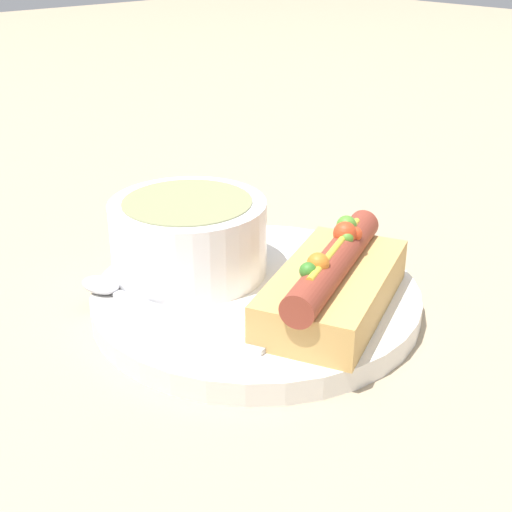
% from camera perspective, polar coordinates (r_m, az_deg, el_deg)
% --- Properties ---
extents(ground_plane, '(4.00, 4.00, 0.00)m').
position_cam_1_polar(ground_plane, '(0.55, -0.00, -4.18)').
color(ground_plane, tan).
extents(dinner_plate, '(0.25, 0.25, 0.02)m').
position_cam_1_polar(dinner_plate, '(0.54, -0.00, -3.39)').
color(dinner_plate, white).
rests_on(dinner_plate, ground_plane).
extents(hot_dog, '(0.16, 0.13, 0.06)m').
position_cam_1_polar(hot_dog, '(0.50, 6.22, -2.15)').
color(hot_dog, tan).
rests_on(hot_dog, dinner_plate).
extents(soup_bowl, '(0.12, 0.12, 0.06)m').
position_cam_1_polar(soup_bowl, '(0.55, -5.42, 1.84)').
color(soup_bowl, white).
rests_on(soup_bowl, dinner_plate).
extents(spoon, '(0.05, 0.17, 0.01)m').
position_cam_1_polar(spoon, '(0.53, -9.97, -3.30)').
color(spoon, '#B7B7BC').
rests_on(spoon, dinner_plate).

